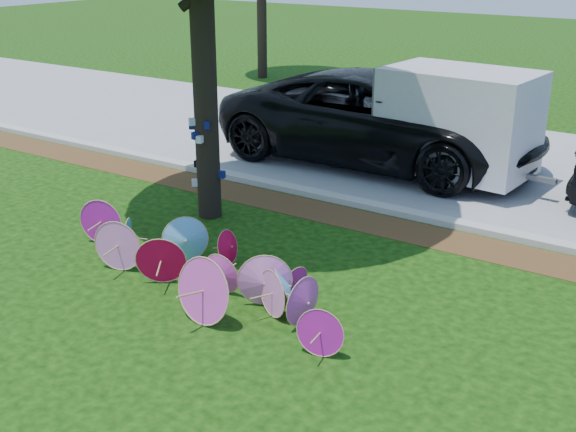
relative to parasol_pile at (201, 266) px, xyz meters
The scene contains 7 objects.
ground 0.80m from the parasol_pile, 75.96° to the right, with size 90.00×90.00×0.00m, color black.
mulch_strip 3.84m from the parasol_pile, 87.43° to the left, with size 90.00×1.00×0.01m, color #472D16.
curb 4.53m from the parasol_pile, 87.83° to the left, with size 90.00×0.30×0.12m, color #B7B5AD.
street 8.68m from the parasol_pile, 88.87° to the left, with size 90.00×8.00×0.01m, color gray.
parasol_pile is the anchor object (origin of this frame).
black_van 7.50m from the parasol_pile, 96.04° to the left, with size 3.44×7.46×2.07m, color black.
cargo_trailer 7.13m from the parasol_pile, 79.91° to the left, with size 3.03×1.92×2.72m, color silver.
Camera 1 is at (6.26, -6.70, 4.90)m, focal length 45.00 mm.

